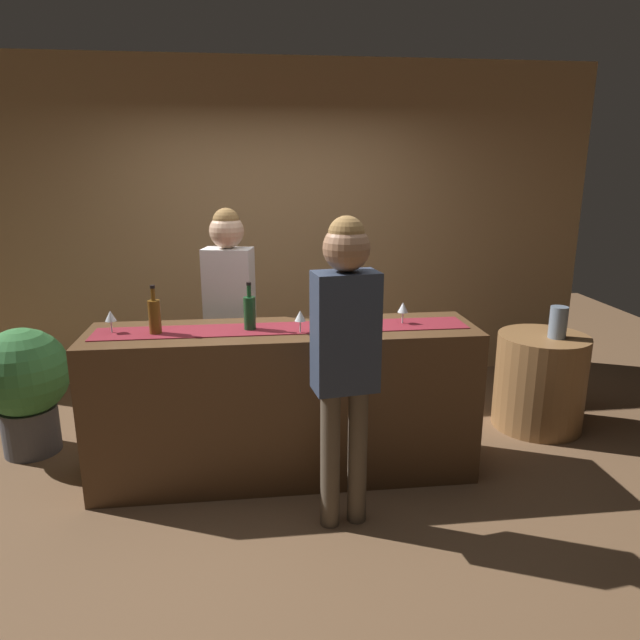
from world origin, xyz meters
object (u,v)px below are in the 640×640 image
object	(u,v)px
wine_bottle_amber	(155,316)
vase_on_side_table	(558,322)
wine_glass_mid_counter	(300,317)
wine_glass_far_end	(403,308)
customer_sipping	(345,341)
bartender	(229,300)
potted_plant_tall	(24,382)
wine_glass_near_customer	(111,317)
wine_bottle_green	(250,312)
round_side_table	(540,381)

from	to	relation	value
wine_bottle_amber	vase_on_side_table	distance (m)	2.89
wine_glass_mid_counter	vase_on_side_table	xyz separation A→B (m)	(1.98, 0.53, -0.25)
wine_glass_far_end	customer_sipping	bearing A→B (deg)	-127.70
bartender	potted_plant_tall	bearing A→B (deg)	15.72
wine_glass_mid_counter	customer_sipping	xyz separation A→B (m)	(0.20, -0.49, -0.01)
potted_plant_tall	wine_bottle_amber	bearing A→B (deg)	-27.79
wine_glass_near_customer	customer_sipping	distance (m)	1.48
wine_bottle_green	potted_plant_tall	world-z (taller)	wine_bottle_green
wine_glass_near_customer	bartender	world-z (taller)	bartender
bartender	vase_on_side_table	bearing A→B (deg)	-170.83
wine_bottle_amber	wine_bottle_green	distance (m)	0.57
wine_glass_far_end	bartender	xyz separation A→B (m)	(-1.12, 0.56, -0.05)
wine_bottle_green	vase_on_side_table	bearing A→B (deg)	10.31
customer_sipping	potted_plant_tall	world-z (taller)	customer_sipping
wine_glass_near_customer	bartender	bearing A→B (deg)	38.71
wine_bottle_amber	wine_glass_near_customer	xyz separation A→B (m)	(-0.27, 0.04, -0.01)
bartender	wine_glass_mid_counter	bearing A→B (deg)	135.89
wine_glass_near_customer	round_side_table	world-z (taller)	wine_glass_near_customer
wine_bottle_amber	vase_on_side_table	xyz separation A→B (m)	(2.85, 0.44, -0.25)
wine_glass_mid_counter	wine_glass_near_customer	bearing A→B (deg)	173.30
wine_bottle_amber	wine_glass_mid_counter	world-z (taller)	wine_bottle_amber
wine_glass_near_customer	vase_on_side_table	xyz separation A→B (m)	(3.12, 0.40, -0.25)
wine_bottle_green	wine_glass_far_end	size ratio (longest dim) A/B	2.10
wine_bottle_amber	bartender	xyz separation A→B (m)	(0.43, 0.60, -0.05)
wine_glass_mid_counter	bartender	world-z (taller)	bartender
wine_glass_mid_counter	customer_sipping	distance (m)	0.52
customer_sipping	wine_glass_mid_counter	bearing A→B (deg)	104.04
wine_bottle_amber	wine_glass_far_end	xyz separation A→B (m)	(1.55, 0.04, -0.01)
round_side_table	wine_glass_mid_counter	bearing A→B (deg)	-162.77
wine_glass_near_customer	potted_plant_tall	size ratio (longest dim) A/B	0.16
wine_glass_mid_counter	wine_glass_far_end	world-z (taller)	same
wine_glass_near_customer	customer_sipping	xyz separation A→B (m)	(1.34, -0.62, -0.01)
wine_bottle_amber	bartender	size ratio (longest dim) A/B	0.18
wine_glass_near_customer	wine_glass_far_end	world-z (taller)	same
bartender	wine_glass_far_end	bearing A→B (deg)	166.47
vase_on_side_table	potted_plant_tall	xyz separation A→B (m)	(-3.86, 0.09, -0.33)
wine_bottle_green	wine_glass_far_end	distance (m)	0.98
wine_glass_near_customer	customer_sipping	size ratio (longest dim) A/B	0.08
wine_bottle_amber	vase_on_side_table	world-z (taller)	wine_bottle_amber
bartender	potted_plant_tall	size ratio (longest dim) A/B	1.87
customer_sipping	potted_plant_tall	size ratio (longest dim) A/B	1.92
wine_bottle_amber	wine_glass_far_end	bearing A→B (deg)	1.55
round_side_table	vase_on_side_table	distance (m)	0.50
wine_glass_far_end	customer_sipping	size ratio (longest dim) A/B	0.08
wine_bottle_green	round_side_table	size ratio (longest dim) A/B	0.41
wine_glass_mid_counter	vase_on_side_table	world-z (taller)	wine_glass_mid_counter
wine_glass_far_end	vase_on_side_table	xyz separation A→B (m)	(1.30, 0.40, -0.25)
wine_glass_mid_counter	wine_glass_far_end	xyz separation A→B (m)	(0.67, 0.13, 0.00)
wine_glass_near_customer	potted_plant_tall	distance (m)	1.06
wine_bottle_amber	potted_plant_tall	distance (m)	1.28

